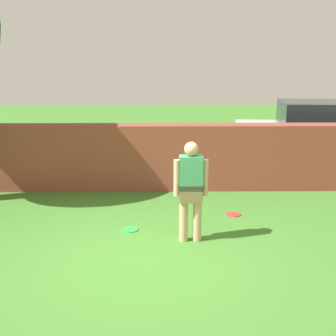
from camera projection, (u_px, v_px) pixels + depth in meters
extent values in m
plane|color=#3D7528|center=(146.00, 258.00, 6.79)|extent=(40.00, 40.00, 0.00)
cube|color=brown|center=(82.00, 157.00, 10.05)|extent=(12.88, 0.50, 1.43)
cylinder|color=tan|center=(197.00, 215.00, 7.34)|extent=(0.14, 0.14, 0.85)
cylinder|color=tan|center=(184.00, 216.00, 7.33)|extent=(0.14, 0.14, 0.85)
cube|color=olive|center=(191.00, 193.00, 7.24)|extent=(0.37, 0.23, 0.28)
cube|color=#3F8C59|center=(191.00, 173.00, 7.16)|extent=(0.37, 0.23, 0.55)
sphere|color=tan|center=(191.00, 149.00, 7.07)|extent=(0.22, 0.22, 0.22)
cylinder|color=tan|center=(205.00, 178.00, 7.19)|extent=(0.09, 0.09, 0.58)
cylinder|color=tan|center=(177.00, 178.00, 7.17)|extent=(0.09, 0.09, 0.58)
cube|color=#B7B7BC|center=(318.00, 140.00, 11.95)|extent=(4.33, 2.04, 0.80)
cube|color=#1E2328|center=(321.00, 113.00, 11.78)|extent=(2.12, 1.66, 0.60)
cylinder|color=black|center=(269.00, 162.00, 11.32)|extent=(0.66, 0.27, 0.64)
cylinder|color=black|center=(260.00, 148.00, 12.96)|extent=(0.66, 0.27, 0.64)
cylinder|color=red|center=(233.00, 214.00, 8.59)|extent=(0.27, 0.27, 0.02)
cylinder|color=green|center=(130.00, 230.00, 7.86)|extent=(0.27, 0.27, 0.02)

